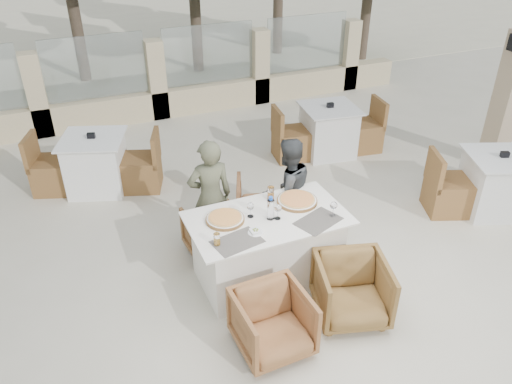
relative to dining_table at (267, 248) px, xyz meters
name	(u,v)px	position (x,y,z in m)	size (l,w,h in m)	color
ground	(267,273)	(0.02, 0.05, -0.39)	(80.00, 80.00, 0.00)	beige
sand_patch	(93,17)	(0.02, 14.05, -0.38)	(30.00, 16.00, 0.01)	beige
perimeter_wall_far	(156,74)	(0.02, 4.85, 0.42)	(10.00, 0.34, 1.60)	beige
lantern_pillar	(506,101)	(4.22, 1.05, 0.61)	(0.34, 0.34, 2.00)	tan
dining_table	(267,248)	(0.00, 0.00, 0.00)	(1.60, 0.90, 0.77)	white
placemat_near_left	(237,242)	(-0.43, -0.26, 0.39)	(0.45, 0.30, 0.00)	#625C54
placemat_near_right	(318,221)	(0.43, -0.26, 0.39)	(0.45, 0.30, 0.00)	#5A554D
pizza_left	(225,219)	(-0.41, 0.11, 0.41)	(0.39, 0.39, 0.05)	orange
pizza_right	(297,200)	(0.40, 0.14, 0.41)	(0.43, 0.43, 0.06)	#DD541E
water_bottle	(271,208)	(0.01, -0.03, 0.51)	(0.07, 0.07, 0.26)	#A3BBD6
wine_glass_centre	(250,209)	(-0.15, 0.08, 0.48)	(0.08, 0.08, 0.18)	silver
wine_glass_near	(278,211)	(0.08, -0.06, 0.48)	(0.08, 0.08, 0.18)	white
wine_glass_corner	(333,208)	(0.61, -0.23, 0.48)	(0.08, 0.08, 0.18)	white
beer_glass_left	(217,239)	(-0.62, -0.23, 0.45)	(0.06, 0.06, 0.12)	orange
beer_glass_right	(271,193)	(0.17, 0.31, 0.46)	(0.07, 0.07, 0.14)	orange
olive_dish	(256,231)	(-0.22, -0.20, 0.41)	(0.11, 0.11, 0.04)	white
armchair_far_left	(213,232)	(-0.38, 0.64, -0.11)	(0.58, 0.60, 0.54)	brown
armchair_far_right	(265,205)	(0.36, 0.86, -0.07)	(0.68, 0.70, 0.63)	brown
armchair_near_left	(273,323)	(-0.35, -0.90, -0.09)	(0.63, 0.65, 0.59)	#986237
armchair_near_right	(352,290)	(0.51, -0.83, -0.07)	(0.66, 0.68, 0.62)	brown
diner_left	(210,197)	(-0.36, 0.73, 0.30)	(0.50, 0.33, 1.37)	#585A42
diner_right	(287,191)	(0.50, 0.56, 0.26)	(0.63, 0.49, 1.29)	#3D4042
bg_table_a	(96,164)	(-1.38, 2.63, 0.00)	(1.64, 0.82, 0.77)	white
bg_table_b	(328,131)	(2.10, 2.34, 0.00)	(1.64, 0.82, 0.77)	silver
bg_table_c	(496,184)	(3.22, 0.06, 0.00)	(1.64, 0.82, 0.77)	silver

